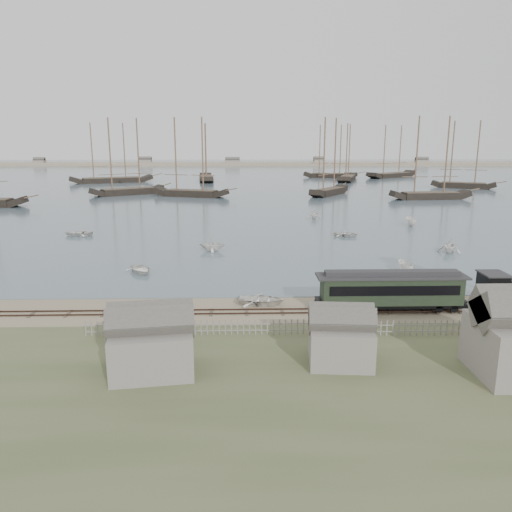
{
  "coord_description": "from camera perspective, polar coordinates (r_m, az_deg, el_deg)",
  "views": [
    {
      "loc": [
        -4.31,
        -42.02,
        14.21
      ],
      "look_at": [
        -3.07,
        4.0,
        3.5
      ],
      "focal_mm": 35.0,
      "sensor_mm": 36.0,
      "label": 1
    }
  ],
  "objects": [
    {
      "name": "schooner_9",
      "position": [
        203.61,
        15.41,
        11.47
      ],
      "size": [
        23.81,
        19.72,
        20.0
      ],
      "primitive_type": null,
      "rotation": [
        0.0,
        0.0,
        0.64
      ],
      "color": "black",
      "rests_on": "harbor_water"
    },
    {
      "name": "rowboat_1",
      "position": [
        65.46,
        -5.05,
        1.33
      ],
      "size": [
        3.03,
        3.44,
        1.71
      ],
      "primitive_type": "imported",
      "rotation": [
        0.0,
        0.0,
        1.5
      ],
      "color": "white",
      "rests_on": "harbor_water"
    },
    {
      "name": "rowboat_6",
      "position": [
        80.33,
        -19.64,
        2.5
      ],
      "size": [
        3.33,
        4.45,
        0.88
      ],
      "primitive_type": "imported",
      "rotation": [
        0.0,
        0.0,
        4.64
      ],
      "color": "white",
      "rests_on": "harbor_water"
    },
    {
      "name": "shed_left",
      "position": [
        32.81,
        -11.68,
        -12.86
      ],
      "size": [
        5.0,
        4.0,
        4.1
      ],
      "primitive_type": null,
      "color": "slate",
      "rests_on": "ground"
    },
    {
      "name": "rowboat_0",
      "position": [
        55.96,
        -13.06,
        -1.49
      ],
      "size": [
        4.57,
        4.25,
        0.77
      ],
      "primitive_type": "imported",
      "rotation": [
        0.0,
        0.0,
        0.57
      ],
      "color": "white",
      "rests_on": "harbor_water"
    },
    {
      "name": "schooner_1",
      "position": [
        137.13,
        -14.66,
        10.95
      ],
      "size": [
        18.93,
        14.41,
        20.0
      ],
      "primitive_type": null,
      "rotation": [
        0.0,
        0.0,
        0.57
      ],
      "color": "black",
      "rests_on": "harbor_water"
    },
    {
      "name": "schooner_4",
      "position": [
        129.97,
        19.59,
        10.53
      ],
      "size": [
        20.01,
        6.17,
        20.0
      ],
      "primitive_type": null,
      "rotation": [
        0.0,
        0.0,
        0.08
      ],
      "color": "black",
      "rests_on": "harbor_water"
    },
    {
      "name": "beached_dinghy",
      "position": [
        44.32,
        0.57,
        -5.02
      ],
      "size": [
        3.49,
        4.5,
        0.86
      ],
      "primitive_type": "imported",
      "rotation": [
        0.0,
        0.0,
        1.43
      ],
      "color": "white",
      "rests_on": "ground"
    },
    {
      "name": "schooner_10",
      "position": [
        182.24,
        10.49,
        11.58
      ],
      "size": [
        11.78,
        23.05,
        20.0
      ],
      "primitive_type": null,
      "rotation": [
        0.0,
        0.0,
        1.26
      ],
      "color": "black",
      "rests_on": "harbor_water"
    },
    {
      "name": "rail_track",
      "position": [
        42.67,
        4.36,
        -6.34
      ],
      "size": [
        120.0,
        1.8,
        0.16
      ],
      "color": "#37261E",
      "rests_on": "ground"
    },
    {
      "name": "schooner_8",
      "position": [
        196.08,
        8.58,
        11.75
      ],
      "size": [
        20.99,
        9.78,
        20.0
      ],
      "primitive_type": null,
      "rotation": [
        0.0,
        0.0,
        -0.26
      ],
      "color": "black",
      "rests_on": "harbor_water"
    },
    {
      "name": "rowboat_2",
      "position": [
        56.9,
        16.67,
        -1.24
      ],
      "size": [
        3.16,
        1.23,
        1.21
      ],
      "primitive_type": "imported",
      "rotation": [
        0.0,
        0.0,
        3.16
      ],
      "color": "white",
      "rests_on": "harbor_water"
    },
    {
      "name": "rowboat_7",
      "position": [
        92.96,
        6.66,
        4.77
      ],
      "size": [
        3.45,
        3.07,
        1.66
      ],
      "primitive_type": "imported",
      "rotation": [
        0.0,
        0.0,
        6.17
      ],
      "color": "white",
      "rests_on": "harbor_water"
    },
    {
      "name": "rowboat_4",
      "position": [
        68.94,
        21.29,
        1.1
      ],
      "size": [
        4.45,
        4.34,
        1.78
      ],
      "primitive_type": "imported",
      "rotation": [
        0.0,
        0.0,
        5.66
      ],
      "color": "white",
      "rests_on": "harbor_water"
    },
    {
      "name": "far_spit",
      "position": [
        292.39,
        -0.71,
        10.31
      ],
      "size": [
        500.0,
        20.0,
        1.8
      ],
      "primitive_type": "cube",
      "color": "tan",
      "rests_on": "ground"
    },
    {
      "name": "rowboat_5",
      "position": [
        88.51,
        17.26,
        3.78
      ],
      "size": [
        3.87,
        1.84,
        1.44
      ],
      "primitive_type": "imported",
      "rotation": [
        0.0,
        0.0,
        3.02
      ],
      "color": "white",
      "rests_on": "harbor_water"
    },
    {
      "name": "picket_fence_west",
      "position": [
        37.85,
        -4.81,
        -9.0
      ],
      "size": [
        19.0,
        0.1,
        1.2
      ],
      "primitive_type": null,
      "color": "slate",
      "rests_on": "ground"
    },
    {
      "name": "schooner_6",
      "position": [
        178.87,
        -16.35,
        11.26
      ],
      "size": [
        27.83,
        15.98,
        20.0
      ],
      "primitive_type": null,
      "rotation": [
        0.0,
        0.0,
        0.38
      ],
      "color": "black",
      "rests_on": "harbor_water"
    },
    {
      "name": "passenger_coach",
      "position": [
        43.68,
        15.17,
        -3.67
      ],
      "size": [
        12.62,
        2.43,
        3.07
      ],
      "color": "black",
      "rests_on": "ground"
    },
    {
      "name": "harbor_water",
      "position": [
        212.53,
        -0.39,
        9.27
      ],
      "size": [
        600.0,
        336.0,
        0.06
      ],
      "primitive_type": "cube",
      "color": "#465964",
      "rests_on": "ground"
    },
    {
      "name": "rowboat_3",
      "position": [
        76.36,
        10.24,
        2.5
      ],
      "size": [
        3.68,
        4.3,
        0.75
      ],
      "primitive_type": "imported",
      "rotation": [
        0.0,
        0.0,
        1.22
      ],
      "color": "white",
      "rests_on": "harbor_water"
    },
    {
      "name": "schooner_2",
      "position": [
        129.4,
        -7.52,
        11.15
      ],
      "size": [
        19.76,
        10.4,
        20.0
      ],
      "primitive_type": null,
      "rotation": [
        0.0,
        0.0,
        -0.32
      ],
      "color": "black",
      "rests_on": "harbor_water"
    },
    {
      "name": "shed_mid",
      "position": [
        33.8,
        9.56,
        -11.96
      ],
      "size": [
        4.0,
        3.5,
        3.6
      ],
      "primitive_type": null,
      "color": "slate",
      "rests_on": "ground"
    },
    {
      "name": "picket_fence_east",
      "position": [
        40.94,
        23.06,
        -8.31
      ],
      "size": [
        15.0,
        0.1,
        1.2
      ],
      "primitive_type": null,
      "color": "slate",
      "rests_on": "ground"
    },
    {
      "name": "schooner_7",
      "position": [
        179.52,
        -5.78,
        11.71
      ],
      "size": [
        7.16,
        22.61,
        20.0
      ],
      "primitive_type": null,
      "rotation": [
        0.0,
        0.0,
        1.66
      ],
      "color": "black",
      "rests_on": "harbor_water"
    },
    {
      "name": "schooner_3",
      "position": [
        133.47,
        8.48,
        11.18
      ],
      "size": [
        13.06,
        16.49,
        20.0
      ],
      "primitive_type": null,
      "rotation": [
        0.0,
        0.0,
        0.97
      ],
      "color": "black",
      "rests_on": "harbor_water"
    },
    {
      "name": "ground",
      "position": [
        44.56,
        4.1,
        -5.53
      ],
      "size": [
        600.0,
        600.0,
        0.0
      ],
      "primitive_type": "plane",
      "color": "tan",
      "rests_on": "ground"
    },
    {
      "name": "schooner_5",
      "position": [
        163.68,
        22.87,
        10.64
      ],
      "size": [
        18.18,
        11.97,
        20.0
      ],
      "primitive_type": null,
      "rotation": [
        0.0,
        0.0,
        -0.47
      ],
      "color": "black",
      "rests_on": "harbor_water"
    }
  ]
}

